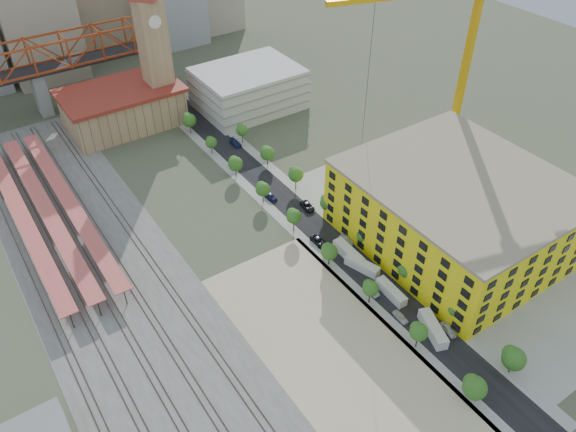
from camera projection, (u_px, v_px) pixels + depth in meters
ground at (270, 257)px, 138.29m from camera, size 400.00×400.00×0.00m
ballast_strip at (104, 273)px, 133.90m from camera, size 36.00×165.00×0.06m
dirt_lot at (336, 351)px, 116.23m from camera, size 28.00×67.00×0.06m
street_asphalt at (290, 204)px, 154.90m from camera, size 12.00×170.00×0.06m
sidewalk_west at (273, 211)px, 152.52m from camera, size 3.00×170.00×0.04m
sidewalk_east at (306, 197)px, 157.30m from camera, size 3.00×170.00×0.04m
construction_pad at (458, 234)px, 144.95m from camera, size 50.00×90.00×0.06m
rail_tracks at (96, 276)px, 133.04m from camera, size 26.56×160.00×0.18m
platform_canopies at (46, 209)px, 146.96m from camera, size 16.00×80.00×4.12m
station_hall at (123, 107)px, 184.79m from camera, size 38.00×24.00×13.10m
clock_tower at (152, 35)px, 175.30m from camera, size 12.00×12.00×52.00m
parking_garage at (249, 88)px, 194.67m from camera, size 34.00×26.00×14.00m
truss_bridge at (32, 62)px, 183.25m from camera, size 94.00×9.60×25.60m
construction_building at (457, 210)px, 137.75m from camera, size 44.60×50.60×18.80m
street_trees at (311, 223)px, 148.47m from camera, size 15.40×124.40×8.00m
skyline at (89, 0)px, 218.95m from camera, size 133.00×46.00×60.00m
distant_hills at (121, 98)px, 375.60m from camera, size 647.00×264.00×227.00m
tower_crane at (458, 44)px, 147.80m from camera, size 54.83×17.40×60.26m
site_trailer_a at (433, 329)px, 119.10m from camera, size 5.73×10.02×2.66m
site_trailer_b at (391, 292)px, 127.61m from camera, size 2.70×8.82×2.39m
site_trailer_c at (362, 266)px, 134.20m from camera, size 4.84×9.16×2.43m
site_trailer_d at (348, 253)px, 137.50m from camera, size 2.71×9.68×2.64m
car_0 at (401, 317)px, 122.46m from camera, size 1.93×4.20×1.40m
car_1 at (372, 290)px, 128.64m from camera, size 1.74×4.36×1.41m
car_2 at (319, 241)px, 141.83m from camera, size 2.54×5.29×1.45m
car_3 at (271, 197)px, 156.45m from camera, size 2.29×4.66×1.31m
car_4 at (448, 330)px, 119.65m from camera, size 2.47×4.59×1.48m
car_5 at (346, 240)px, 142.18m from camera, size 1.89×4.50×1.45m
car_6 at (308, 206)px, 153.01m from camera, size 3.07×5.51×1.46m
car_7 at (235, 143)px, 178.42m from camera, size 2.33×5.50×1.58m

